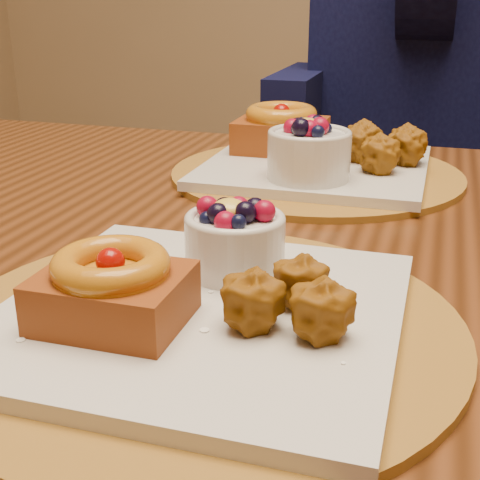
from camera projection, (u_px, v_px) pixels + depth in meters
name	position (u px, v px, depth m)	size (l,w,h in m)	color
dining_table	(274.00, 299.00, 0.71)	(1.60, 0.90, 0.76)	#361A09
place_setting_near	(201.00, 301.00, 0.48)	(0.38, 0.38, 0.08)	brown
place_setting_far	(313.00, 156.00, 0.87)	(0.38, 0.38, 0.09)	brown
chair_far	(399.00, 197.00, 1.65)	(0.46, 0.46, 0.91)	black
diner	(428.00, 22.00, 1.31)	(0.53, 0.51, 0.87)	black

